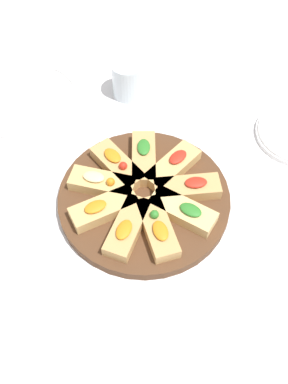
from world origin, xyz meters
The scene contains 13 objects.
ground_plane centered at (0.00, 0.00, 0.00)m, with size 3.00×3.00×0.00m, color white.
serving_board centered at (0.00, 0.00, 0.01)m, with size 0.34×0.34×0.02m, color #51331E.
focaccia_slice_0 centered at (-0.02, 0.08, 0.04)m, with size 0.07×0.14×0.03m.
focaccia_slice_1 centered at (-0.06, 0.06, 0.04)m, with size 0.13×0.12×0.04m.
focaccia_slice_2 centered at (-0.09, 0.01, 0.04)m, with size 0.13×0.06×0.04m.
focaccia_slice_3 centered at (-0.07, -0.05, 0.04)m, with size 0.13×0.12×0.03m.
focaccia_slice_4 centered at (-0.02, -0.08, 0.04)m, with size 0.07×0.14×0.03m.
focaccia_slice_5 centered at (0.04, -0.08, 0.04)m, with size 0.10×0.14×0.04m.
focaccia_slice_6 centered at (0.08, -0.03, 0.04)m, with size 0.14×0.09×0.03m.
focaccia_slice_7 centered at (0.08, 0.02, 0.04)m, with size 0.14×0.08×0.03m.
focaccia_slice_8 centered at (0.05, 0.07, 0.04)m, with size 0.11×0.13×0.03m.
plate_left centered at (-0.32, 0.24, 0.01)m, with size 0.25×0.25×0.02m.
water_glass centered at (-0.09, 0.30, 0.04)m, with size 0.07×0.07×0.09m, color silver.
Camera 1 is at (0.09, -0.50, 0.75)m, focal length 42.00 mm.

